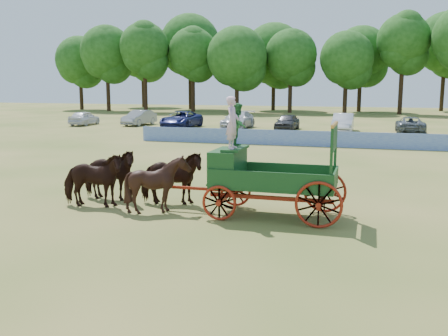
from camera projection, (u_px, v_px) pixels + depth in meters
ground at (296, 214)px, 16.06m from camera, size 160.00×160.00×0.00m
horse_lead_left at (92, 180)px, 16.82m from camera, size 2.36×1.39×1.88m
horse_lead_right at (109, 174)px, 17.86m from camera, size 2.25×1.07×1.88m
horse_wheel_left at (158, 184)px, 16.14m from camera, size 2.04×1.91×1.88m
horse_wheel_right at (171, 178)px, 17.18m from camera, size 2.39×1.48×1.88m
farm_dray at (252, 166)px, 15.73m from camera, size 5.99×2.00×3.77m
sponsor_banner at (321, 139)px, 33.28m from camera, size 26.00×0.08×1.05m
parked_cars at (355, 123)px, 43.61m from camera, size 54.90×7.03×1.61m
treeline at (312, 49)px, 73.50m from camera, size 87.64×23.41×15.52m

